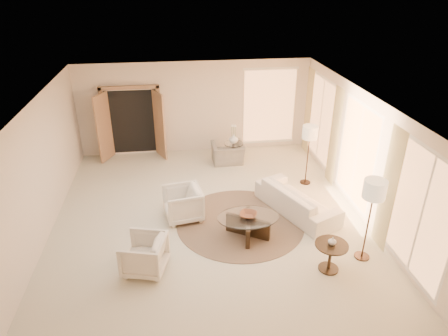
{
  "coord_description": "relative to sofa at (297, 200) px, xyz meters",
  "views": [
    {
      "loc": [
        -0.69,
        -7.68,
        5.17
      ],
      "look_at": [
        0.4,
        0.4,
        1.1
      ],
      "focal_mm": 32.0,
      "sensor_mm": 36.0,
      "label": 1
    }
  ],
  "objects": [
    {
      "name": "room",
      "position": [
        -2.09,
        -0.06,
        1.08
      ],
      "size": [
        7.04,
        8.04,
        2.83
      ],
      "color": "beige",
      "rests_on": "ground"
    },
    {
      "name": "windows_right",
      "position": [
        1.36,
        0.04,
        1.03
      ],
      "size": [
        0.1,
        6.4,
        2.4
      ],
      "primitive_type": null,
      "color": "#FFAB66",
      "rests_on": "room"
    },
    {
      "name": "window_back_corner",
      "position": [
        0.21,
        3.89,
        1.03
      ],
      "size": [
        1.7,
        0.1,
        2.4
      ],
      "primitive_type": null,
      "color": "#FFAB66",
      "rests_on": "room"
    },
    {
      "name": "curtains_right",
      "position": [
        1.31,
        0.94,
        0.98
      ],
      "size": [
        0.06,
        5.2,
        2.6
      ],
      "primitive_type": null,
      "color": "#C2B67F",
      "rests_on": "room"
    },
    {
      "name": "french_doors",
      "position": [
        -3.99,
        3.76,
        0.75
      ],
      "size": [
        1.95,
        0.66,
        2.16
      ],
      "color": "#A77A55",
      "rests_on": "room"
    },
    {
      "name": "area_rug",
      "position": [
        -1.4,
        -0.28,
        -0.31
      ],
      "size": [
        3.47,
        3.47,
        0.01
      ],
      "primitive_type": "cylinder",
      "rotation": [
        0.0,
        0.0,
        -0.23
      ],
      "color": "#423024",
      "rests_on": "room"
    },
    {
      "name": "sofa",
      "position": [
        0.0,
        0.0,
        0.0
      ],
      "size": [
        1.69,
        2.35,
        0.64
      ],
      "primitive_type": "imported",
      "rotation": [
        0.0,
        0.0,
        2.0
      ],
      "color": "silver",
      "rests_on": "room"
    },
    {
      "name": "armchair_left",
      "position": [
        -2.67,
        0.09,
        0.1
      ],
      "size": [
        0.88,
        0.92,
        0.83
      ],
      "primitive_type": "imported",
      "rotation": [
        0.0,
        0.0,
        -1.41
      ],
      "color": "silver",
      "rests_on": "room"
    },
    {
      "name": "armchair_right",
      "position": [
        -3.46,
        -1.61,
        0.07
      ],
      "size": [
        0.89,
        0.93,
        0.79
      ],
      "primitive_type": "imported",
      "rotation": [
        0.0,
        0.0,
        -1.83
      ],
      "color": "silver",
      "rests_on": "room"
    },
    {
      "name": "accent_chair",
      "position": [
        -1.23,
        2.89,
        0.08
      ],
      "size": [
        0.93,
        0.62,
        0.8
      ],
      "primitive_type": "imported",
      "rotation": [
        0.0,
        0.0,
        3.17
      ],
      "color": "gray",
      "rests_on": "room"
    },
    {
      "name": "coffee_table",
      "position": [
        -1.32,
        -0.79,
        -0.02
      ],
      "size": [
        1.74,
        1.74,
        0.48
      ],
      "rotation": [
        0.0,
        0.0,
        0.42
      ],
      "color": "black",
      "rests_on": "room"
    },
    {
      "name": "end_table",
      "position": [
        0.02,
        -2.06,
        0.08
      ],
      "size": [
        0.62,
        0.62,
        0.59
      ],
      "rotation": [
        0.0,
        0.0,
        -0.23
      ],
      "color": "black",
      "rests_on": "room"
    },
    {
      "name": "side_table",
      "position": [
        -1.07,
        2.81,
        0.07
      ],
      "size": [
        0.56,
        0.56,
        0.65
      ],
      "rotation": [
        0.0,
        0.0,
        0.09
      ],
      "color": "#302119",
      "rests_on": "room"
    },
    {
      "name": "floor_lamp_near",
      "position": [
        0.66,
        1.35,
        1.06
      ],
      "size": [
        0.39,
        0.39,
        1.63
      ],
      "rotation": [
        0.0,
        0.0,
        0.22
      ],
      "color": "#302119",
      "rests_on": "room"
    },
    {
      "name": "floor_lamp_far",
      "position": [
        0.81,
        -1.81,
        1.16
      ],
      "size": [
        0.42,
        0.42,
        1.74
      ],
      "rotation": [
        0.0,
        0.0,
        0.16
      ],
      "color": "#302119",
      "rests_on": "room"
    },
    {
      "name": "bowl",
      "position": [
        -1.32,
        -0.79,
        0.2
      ],
      "size": [
        0.47,
        0.47,
        0.09
      ],
      "primitive_type": "imported",
      "rotation": [
        0.0,
        0.0,
        -0.41
      ],
      "color": "brown",
      "rests_on": "coffee_table"
    },
    {
      "name": "end_vase",
      "position": [
        0.02,
        -2.06,
        0.34
      ],
      "size": [
        0.2,
        0.2,
        0.16
      ],
      "primitive_type": "imported",
      "rotation": [
        0.0,
        0.0,
        0.39
      ],
      "color": "silver",
      "rests_on": "end_table"
    },
    {
      "name": "side_vase",
      "position": [
        -1.07,
        2.81,
        0.46
      ],
      "size": [
        0.35,
        0.35,
        0.28
      ],
      "primitive_type": "imported",
      "rotation": [
        0.0,
        0.0,
        0.42
      ],
      "color": "silver",
      "rests_on": "side_table"
    }
  ]
}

